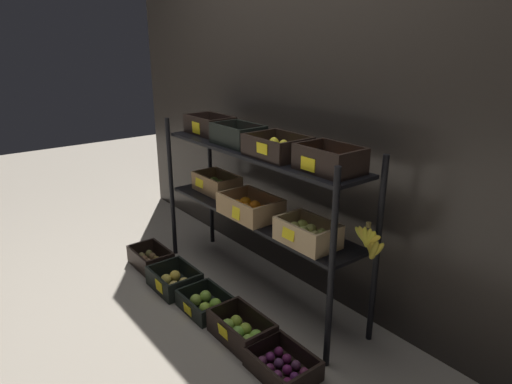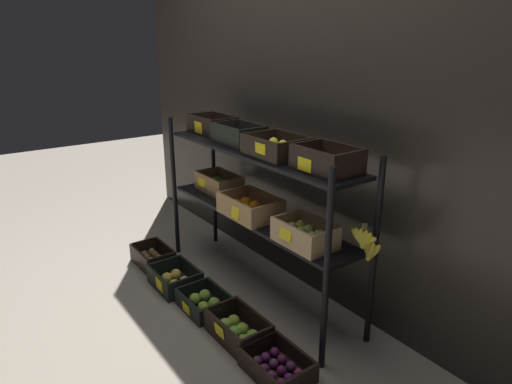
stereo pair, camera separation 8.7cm
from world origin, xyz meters
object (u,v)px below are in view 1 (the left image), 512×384
at_px(crate_ground_kiwi, 151,260).
at_px(crate_ground_apple_green, 205,303).
at_px(display_rack, 258,182).
at_px(crate_ground_right_apple_green, 242,330).
at_px(crate_ground_apple_gold, 175,281).
at_px(crate_ground_plum, 283,366).

distance_m(crate_ground_kiwi, crate_ground_apple_green, 0.71).
relative_size(display_rack, crate_ground_right_apple_green, 4.71).
bearing_deg(display_rack, crate_ground_kiwi, -151.13).
bearing_deg(crate_ground_apple_green, crate_ground_right_apple_green, 1.01).
height_order(crate_ground_apple_gold, crate_ground_plum, crate_ground_apple_gold).
distance_m(crate_ground_kiwi, crate_ground_plum, 1.40).
bearing_deg(crate_ground_apple_gold, crate_ground_right_apple_green, 2.69).
distance_m(display_rack, crate_ground_right_apple_green, 0.85).
height_order(display_rack, crate_ground_apple_gold, display_rack).
height_order(crate_ground_kiwi, crate_ground_apple_green, crate_ground_kiwi).
bearing_deg(crate_ground_apple_gold, crate_ground_apple_green, 4.50).
bearing_deg(crate_ground_apple_green, crate_ground_plum, 0.62).
bearing_deg(crate_ground_kiwi, crate_ground_right_apple_green, 1.30).
bearing_deg(crate_ground_kiwi, crate_ground_apple_gold, -1.32).
height_order(crate_ground_right_apple_green, crate_ground_plum, crate_ground_right_apple_green).
relative_size(display_rack, crate_ground_kiwi, 5.18).
height_order(crate_ground_apple_green, crate_ground_plum, crate_ground_plum).
relative_size(crate_ground_kiwi, crate_ground_apple_green, 1.05).
height_order(display_rack, crate_ground_kiwi, display_rack).
bearing_deg(crate_ground_apple_gold, display_rack, 48.86).
bearing_deg(display_rack, crate_ground_apple_green, -93.56).
relative_size(display_rack, crate_ground_apple_green, 5.46).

